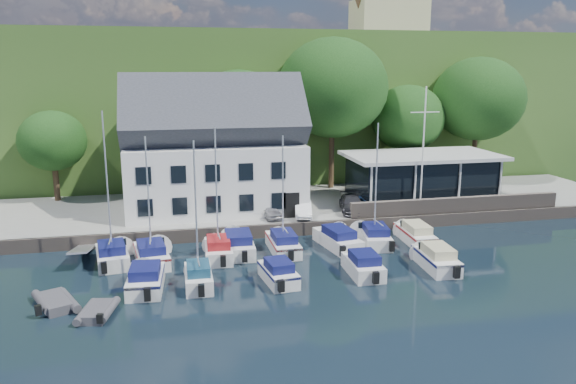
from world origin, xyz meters
The scene contains 36 objects.
ground centered at (0.00, 0.00, 0.00)m, with size 180.00×180.00×0.00m, color black.
quay centered at (0.00, 17.50, 0.50)m, with size 60.00×13.00×1.00m, color gray.
quay_face centered at (0.00, 11.00, 0.50)m, with size 60.00×0.30×1.00m, color #60554D.
hillside centered at (0.00, 62.00, 8.00)m, with size 160.00×75.00×16.00m, color #2F4E1D.
field_patch centered at (8.00, 70.00, 16.15)m, with size 50.00×30.00×0.30m, color #556733.
farmhouse centered at (22.00, 52.00, 20.10)m, with size 10.40×7.00×8.20m, color #C3B491, non-canonical shape.
harbor_building centered at (-7.00, 16.50, 5.35)m, with size 14.40×8.20×8.70m, color silver, non-canonical shape.
club_pavilion centered at (11.00, 16.00, 3.05)m, with size 13.20×7.20×4.10m, color black, non-canonical shape.
seawall centered at (12.00, 11.40, 1.60)m, with size 18.00×0.50×1.20m, color #60554D.
gangway centered at (-16.50, 9.00, 0.00)m, with size 1.20×6.00×1.40m, color silver, non-canonical shape.
car_silver centered at (-3.10, 12.88, 1.55)m, with size 1.29×3.21×1.09m, color #A09FA4.
car_white centered at (-0.48, 12.79, 1.60)m, with size 1.27×3.64×1.20m, color silver.
car_dgrey centered at (3.76, 13.35, 1.65)m, with size 1.81×4.45×1.29m, color #2B2B30.
car_blue centered at (4.24, 13.62, 1.59)m, with size 1.36×3.43×1.17m, color #2D508B.
flagpole centered at (9.18, 12.15, 6.03)m, with size 2.41×0.20×10.05m, color silver, non-canonical shape.
tree_0 centered at (-20.36, 22.58, 4.94)m, with size 5.77×5.77×7.89m, color black, non-canonical shape.
tree_1 centered at (-10.93, 22.25, 5.94)m, with size 7.23×7.23×9.88m, color black, non-canonical shape.
tree_2 centered at (-4.16, 22.31, 6.65)m, with size 8.27×8.27×11.30m, color black, non-canonical shape.
tree_3 centered at (4.76, 22.63, 8.13)m, with size 10.43×10.43×14.26m, color black, non-canonical shape.
tree_4 centered at (12.52, 22.69, 5.91)m, with size 7.19×7.19×9.82m, color black, non-canonical shape.
tree_5 centered at (19.75, 22.28, 7.25)m, with size 9.14×9.14×12.49m, color black, non-canonical shape.
boat_r1_0 centered at (-14.54, 7.41, 4.58)m, with size 2.10×5.67×9.17m, color silver, non-canonical shape.
boat_r1_1 centered at (-12.06, 7.10, 4.48)m, with size 2.11×6.28×8.96m, color silver, non-canonical shape.
boat_r1_2 centered at (-7.72, 7.06, 4.60)m, with size 1.91×5.76×9.20m, color silver, non-canonical shape.
boat_r1_3 centered at (-6.28, 7.95, 0.76)m, with size 2.19×6.61×1.52m, color silver, non-canonical shape.
boat_r1_4 centered at (-3.19, 7.57, 4.45)m, with size 1.90×6.51×8.90m, color silver, non-canonical shape.
boat_r1_5 centered at (0.80, 7.67, 0.75)m, with size 1.99×6.81×1.50m, color silver, non-canonical shape.
boat_r1_6 centered at (3.60, 7.79, 4.47)m, with size 2.00×6.26×8.95m, color silver, non-canonical shape.
boat_r1_7 centered at (6.69, 7.63, 0.73)m, with size 1.81×6.66×1.46m, color silver, non-canonical shape.
boat_r2_0 centered at (-12.30, 2.63, 0.76)m, with size 2.10×5.71×1.52m, color silver, non-canonical shape.
boat_r2_1 centered at (-9.31, 2.50, 4.40)m, with size 1.69×5.36×8.80m, color silver, non-canonical shape.
boat_r2_2 centered at (-4.62, 2.11, 0.71)m, with size 1.75×5.10×1.41m, color silver, non-canonical shape.
boat_r2_3 centered at (0.73, 2.21, 0.74)m, with size 1.95×5.39×1.47m, color silver, non-canonical shape.
boat_r2_4 centered at (5.65, 2.29, 0.77)m, with size 1.89×6.24×1.54m, color silver, non-canonical shape.
dinghy_0 centered at (-16.94, 1.15, 0.37)m, with size 1.90×3.17×0.74m, color #3E3D43, non-canonical shape.
dinghy_1 centered at (-14.65, -0.48, 0.32)m, with size 1.67×2.78×0.65m, color #3E3D43, non-canonical shape.
Camera 1 is at (-10.79, -28.77, 12.60)m, focal length 35.00 mm.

